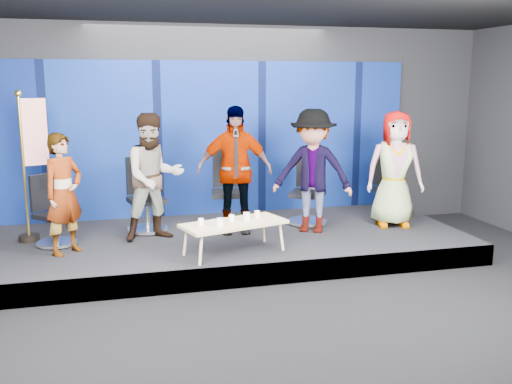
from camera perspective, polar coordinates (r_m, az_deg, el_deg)
The scene contains 21 objects.
ground at distance 6.42m, azimuth 1.95°, elevation -12.52°, with size 10.00×10.00×0.00m, color black.
room_walls at distance 5.89m, azimuth 2.11°, elevation 9.70°, with size 10.02×8.02×3.51m.
riser at distance 8.66m, azimuth -2.71°, elevation -5.18°, with size 7.00×3.00×0.30m, color black.
backdrop at distance 9.79m, azimuth -4.53°, elevation 5.33°, with size 7.00×0.08×2.60m, color #06134D.
chair_a at distance 8.47m, azimuth -19.64°, elevation -2.86°, with size 0.79×0.79×1.00m.
panelist_a at distance 7.91m, azimuth -18.67°, elevation -0.19°, with size 0.59×0.39×1.61m, color black.
chair_b at distance 8.88m, azimuth -10.95°, elevation -1.49°, with size 0.76×0.76×1.13m.
panelist_b at distance 8.29m, azimuth -10.19°, elevation 1.48°, with size 0.89×0.69×1.83m, color black.
chair_c at distance 9.14m, azimuth -2.77°, elevation -0.83°, with size 0.77×0.77×1.18m.
panelist_c at distance 8.55m, azimuth -2.18°, elevation 2.22°, with size 1.12×0.47×1.92m, color black.
chair_d at distance 9.22m, azimuth 5.24°, elevation -0.82°, with size 0.89×0.89×1.15m.
panelist_d at distance 8.63m, azimuth 5.68°, elevation 2.09°, with size 1.21×0.69×1.87m, color black.
chair_e at distance 9.79m, azimuth 13.21°, elevation -0.44°, with size 0.77×0.77×1.12m.
panelist_e at distance 9.20m, azimuth 13.70°, elevation 2.24°, with size 0.89×0.58×1.82m, color black.
coffee_table at distance 7.59m, azimuth -2.21°, elevation -3.28°, with size 1.50×0.97×0.43m.
mug_a at distance 7.44m, azimuth -5.52°, elevation -2.98°, with size 0.07×0.07×0.09m, color white.
mug_b at distance 7.35m, azimuth -3.62°, elevation -3.05°, with size 0.09×0.09×0.11m, color white.
mug_c at distance 7.62m, azimuth -2.46°, elevation -2.62°, with size 0.07×0.07×0.09m, color white.
mug_d at distance 7.65m, azimuth -0.95°, elevation -2.47°, with size 0.09×0.09×0.11m, color white.
mug_e at distance 7.83m, azimuth 0.12°, elevation -2.22°, with size 0.08×0.08×0.09m, color white.
flag_stand at distance 8.67m, azimuth -21.54°, elevation 2.78°, with size 0.48×0.29×2.15m.
Camera 1 is at (-1.67, -5.65, 2.57)m, focal length 40.00 mm.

